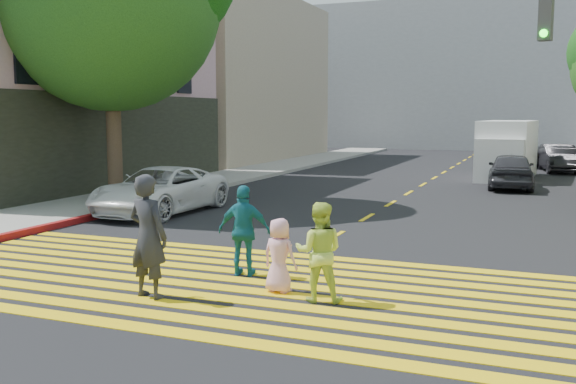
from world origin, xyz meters
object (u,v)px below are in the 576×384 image
Objects in this scene: pedestrian_woman at (319,252)px; pedestrian_child at (279,255)px; dark_car_parked at (558,158)px; white_van at (507,151)px; white_sedan at (160,190)px; pedestrian_extra at (244,231)px; dark_car_near at (511,170)px; pedestrian_man at (148,236)px; silver_car at (522,155)px.

pedestrian_child is (-0.75, 0.22, -0.16)m from pedestrian_woman.
dark_car_parked is 5.14m from white_van.
white_sedan is at bearing -35.87° from pedestrian_child.
white_sedan is (-5.42, 5.69, -0.14)m from pedestrian_extra.
pedestrian_child is 0.75× the size of pedestrian_extra.
dark_car_near is at bearing -79.97° from white_van.
dark_car_parked is (1.86, 8.46, -0.02)m from dark_car_near.
pedestrian_woman is 0.28× the size of white_van.
white_van is at bearing -87.32° from pedestrian_child.
pedestrian_extra reaches higher than dark_car_near.
white_van reaches higher than white_sedan.
pedestrian_extra is (-0.99, 0.78, 0.20)m from pedestrian_child.
pedestrian_woman is 0.37× the size of dark_car_near.
pedestrian_extra is at bearing -103.58° from pedestrian_man.
pedestrian_child is at bearing 77.10° from dark_car_near.
pedestrian_extra is (0.80, 1.81, -0.17)m from pedestrian_man.
pedestrian_woman is 0.95× the size of pedestrian_extra.
pedestrian_child is 9.11m from white_sedan.
pedestrian_man is 0.35× the size of white_van.
dark_car_parked is (11.07, 18.80, 0.01)m from white_sedan.
white_sedan is 13.85m from dark_car_near.
white_van is (4.21, 21.70, 0.24)m from pedestrian_man.
pedestrian_extra is (-1.75, 1.00, 0.04)m from pedestrian_woman.
pedestrian_woman is (2.54, 0.81, -0.21)m from pedestrian_man.
silver_car is (2.10, 28.66, -0.15)m from pedestrian_woman.
pedestrian_extra is at bearing 73.24° from dark_car_near.
white_van is at bearing -125.34° from dark_car_parked.
pedestrian_man is 18.42m from dark_car_near.
pedestrian_child is at bearing -109.89° from dark_car_parked.
pedestrian_extra is 27.92m from silver_car.
dark_car_parked is at bearing -91.07° from pedestrian_child.
pedestrian_woman is 25.79m from dark_car_parked.
white_van reaches higher than pedestrian_woman.
pedestrian_extra is 7.86m from white_sedan.
silver_car is 3.64m from dark_car_parked.
pedestrian_woman is 20.96m from white_van.
pedestrian_child is 0.29× the size of silver_car.
pedestrian_extra is at bearing -95.17° from white_van.
silver_car is (9.27, 21.96, -0.05)m from white_sedan.
pedestrian_woman is at bearing -152.27° from pedestrian_man.
pedestrian_man reaches higher than dark_car_parked.
white_sedan is 21.82m from dark_car_parked.
pedestrian_extra is 20.18m from white_van.
dark_car_near is at bearing -94.27° from pedestrian_man.
dark_car_near is (3.78, 16.03, -0.11)m from pedestrian_extra.
pedestrian_child is 28.57m from silver_car.
dark_car_near is (4.58, 17.84, -0.28)m from pedestrian_man.
dark_car_parked reaches higher than silver_car.
pedestrian_woman reaches higher than dark_car_parked.
white_van reaches higher than dark_car_near.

